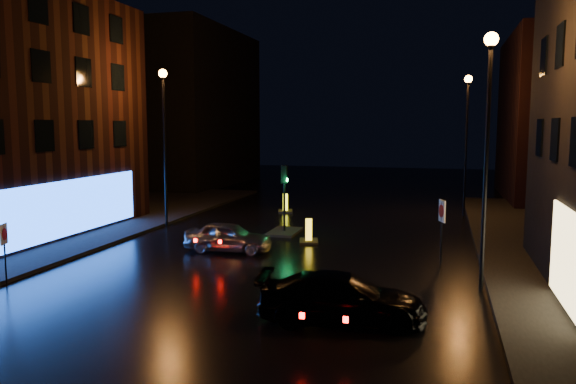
% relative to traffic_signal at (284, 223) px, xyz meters
% --- Properties ---
extents(ground, '(120.00, 120.00, 0.00)m').
position_rel_traffic_signal_xyz_m(ground, '(1.20, -14.00, -0.50)').
color(ground, black).
rests_on(ground, ground).
extents(building_far_left, '(8.00, 16.00, 14.00)m').
position_rel_traffic_signal_xyz_m(building_far_left, '(-14.80, 21.00, 6.50)').
color(building_far_left, black).
rests_on(building_far_left, ground).
extents(building_far_right, '(8.00, 14.00, 12.00)m').
position_rel_traffic_signal_xyz_m(building_far_right, '(16.20, 18.00, 5.50)').
color(building_far_right, black).
rests_on(building_far_right, ground).
extents(street_lamp_lfar, '(0.44, 0.44, 8.37)m').
position_rel_traffic_signal_xyz_m(street_lamp_lfar, '(-6.60, -0.00, 5.06)').
color(street_lamp_lfar, black).
rests_on(street_lamp_lfar, ground).
extents(street_lamp_rnear, '(0.44, 0.44, 8.37)m').
position_rel_traffic_signal_xyz_m(street_lamp_rnear, '(9.00, -8.00, 5.06)').
color(street_lamp_rnear, black).
rests_on(street_lamp_rnear, ground).
extents(street_lamp_rfar, '(0.44, 0.44, 8.37)m').
position_rel_traffic_signal_xyz_m(street_lamp_rfar, '(9.00, 8.00, 5.06)').
color(street_lamp_rfar, black).
rests_on(street_lamp_rfar, ground).
extents(traffic_signal, '(1.40, 2.40, 3.45)m').
position_rel_traffic_signal_xyz_m(traffic_signal, '(0.00, 0.00, 0.00)').
color(traffic_signal, black).
rests_on(traffic_signal, ground).
extents(silver_hatchback, '(3.86, 1.71, 1.29)m').
position_rel_traffic_signal_xyz_m(silver_hatchback, '(-1.20, -4.68, 0.14)').
color(silver_hatchback, '#A3A7AB').
rests_on(silver_hatchback, ground).
extents(dark_sedan, '(4.90, 2.52, 1.36)m').
position_rel_traffic_signal_xyz_m(dark_sedan, '(5.04, -12.05, 0.18)').
color(dark_sedan, black).
rests_on(dark_sedan, ground).
extents(bollard_near, '(1.13, 1.45, 1.12)m').
position_rel_traffic_signal_xyz_m(bollard_near, '(1.73, -1.93, -0.26)').
color(bollard_near, black).
rests_on(bollard_near, ground).
extents(bollard_far, '(1.21, 1.52, 1.16)m').
position_rel_traffic_signal_xyz_m(bollard_far, '(-1.79, 6.62, -0.25)').
color(bollard_far, black).
rests_on(bollard_far, ground).
extents(road_sign_left, '(0.22, 0.50, 2.14)m').
position_rel_traffic_signal_xyz_m(road_sign_left, '(-6.66, -11.55, 1.10)').
color(road_sign_left, black).
rests_on(road_sign_left, ground).
extents(road_sign_right, '(0.26, 0.61, 2.59)m').
position_rel_traffic_signal_xyz_m(road_sign_right, '(7.70, -4.82, 1.44)').
color(road_sign_right, black).
rests_on(road_sign_right, ground).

